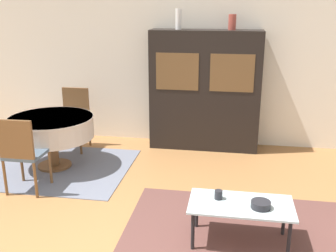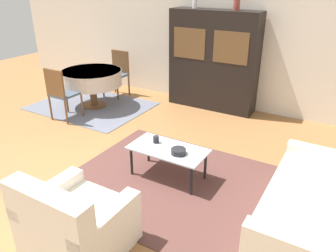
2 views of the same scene
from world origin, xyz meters
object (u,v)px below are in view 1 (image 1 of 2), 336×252
display_cabinet (205,91)px  bowl (261,205)px  vase_tall (178,19)px  vase_short (232,22)px  dining_chair_near (22,150)px  coffee_table (241,208)px  dining_chair_far (74,115)px  dining_table (51,128)px  cup (218,195)px

display_cabinet → bowl: bearing=-74.7°
vase_tall → vase_short: (0.82, 0.00, -0.04)m
dining_chair_near → vase_short: 3.51m
coffee_table → vase_tall: size_ratio=3.25×
display_cabinet → dining_chair_far: display_cabinet is taller
dining_chair_near → vase_short: size_ratio=4.22×
dining_table → vase_tall: 2.51m
display_cabinet → cup: bearing=-82.4°
coffee_table → dining_table: (-2.65, 1.49, 0.22)m
coffee_table → display_cabinet: (-0.57, 2.70, 0.57)m
vase_tall → dining_table: bearing=-143.6°
vase_short → cup: bearing=-90.7°
vase_tall → dining_chair_far: bearing=-166.5°
dining_chair_near → bowl: 2.93m
cup → coffee_table: bearing=-15.8°
display_cabinet → bowl: 2.89m
dining_table → cup: bearing=-30.3°
vase_short → dining_table: bearing=-153.8°
vase_short → display_cabinet: bearing=-179.9°
dining_chair_near → bowl: dining_chair_near is taller
dining_table → dining_chair_far: size_ratio=1.22×
display_cabinet → dining_table: size_ratio=1.59×
dining_table → bowl: size_ratio=6.36×
bowl → vase_short: vase_short is taller
vase_short → dining_chair_far: bearing=-170.9°
dining_chair_far → vase_short: vase_short is taller
dining_chair_far → vase_short: 2.89m
coffee_table → vase_tall: bearing=110.5°
bowl → display_cabinet: bearing=105.3°
coffee_table → dining_chair_near: dining_chair_near is taller
bowl → coffee_table: bearing=163.9°
display_cabinet → cup: 2.70m
dining_table → bowl: bearing=-28.5°
dining_chair_near → dining_chair_far: bearing=90.0°
display_cabinet → dining_chair_far: bearing=-169.3°
dining_chair_far → bowl: (2.84, -2.36, -0.10)m
vase_tall → vase_short: bearing=0.0°
dining_chair_far → cup: dining_chair_far is taller
cup → bowl: cup is taller
dining_chair_near → vase_short: vase_short is taller
vase_tall → cup: bearing=-73.4°
display_cabinet → cup: size_ratio=20.88×
dining_chair_near → bowl: bearing=-14.2°
coffee_table → dining_chair_far: dining_chair_far is taller
coffee_table → vase_tall: (-1.01, 2.70, 1.68)m
coffee_table → cup: size_ratio=11.11×
bowl → vase_tall: vase_tall is taller
coffee_table → dining_table: size_ratio=0.85×
coffee_table → bowl: (0.18, -0.05, 0.08)m
display_cabinet → vase_short: vase_short is taller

